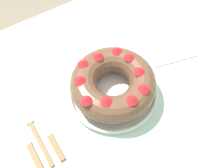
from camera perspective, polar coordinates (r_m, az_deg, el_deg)
ground_plane at (r=1.51m, az=0.73°, el=-16.88°), size 8.00×8.00×0.00m
dining_table at (r=0.90m, az=1.18°, el=-6.18°), size 1.45×0.97×0.73m
serving_dish at (r=0.83m, az=0.00°, el=-1.90°), size 0.28×0.28×0.02m
bundt_cake at (r=0.78m, az=-0.00°, el=0.06°), size 0.26×0.26×0.09m
fork at (r=0.81m, az=-16.55°, el=-9.80°), size 0.02×0.21×0.01m
serving_knife at (r=0.80m, az=-17.58°, el=-12.65°), size 0.02×0.23×0.01m
cake_knife at (r=0.80m, az=-13.31°, el=-11.05°), size 0.02×0.19×0.01m
napkin at (r=0.97m, az=12.53°, el=7.47°), size 0.19×0.16×0.00m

